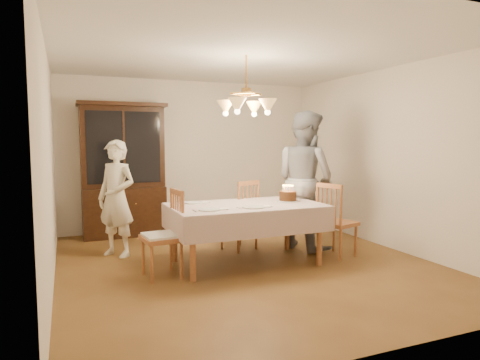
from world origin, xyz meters
name	(u,v)px	position (x,y,z in m)	size (l,w,h in m)	color
ground	(246,263)	(0.00, 0.00, 0.00)	(5.00, 5.00, 0.00)	brown
room_shell	(246,139)	(0.00, 0.00, 1.58)	(5.00, 5.00, 5.00)	white
dining_table	(246,210)	(0.00, 0.00, 0.68)	(1.90, 1.10, 0.76)	brown
china_hutch	(123,172)	(-1.22, 2.25, 1.04)	(1.38, 0.54, 2.16)	black
chair_far_side	(240,219)	(0.20, 0.69, 0.44)	(0.56, 0.55, 1.00)	brown
chair_left_end	(162,238)	(-1.09, -0.13, 0.45)	(0.46, 0.48, 1.00)	brown
chair_right_end	(337,224)	(1.26, -0.16, 0.44)	(0.54, 0.55, 1.00)	brown
elderly_woman	(117,198)	(-1.47, 1.00, 0.79)	(0.57, 0.38, 1.57)	white
adult_in_grey	(305,180)	(1.12, 0.44, 0.99)	(0.96, 0.75, 1.98)	slate
birthday_cake	(288,197)	(0.61, 0.03, 0.82)	(0.30, 0.30, 0.22)	white
place_setting_near_left	(210,210)	(-0.56, -0.26, 0.77)	(0.40, 0.25, 0.02)	white
place_setting_near_right	(254,207)	(-0.01, -0.27, 0.77)	(0.42, 0.27, 0.02)	white
place_setting_far_left	(195,203)	(-0.57, 0.34, 0.77)	(0.38, 0.24, 0.02)	white
chandelier	(246,107)	(0.00, 0.00, 1.98)	(0.62, 0.62, 0.73)	#BF8C3F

